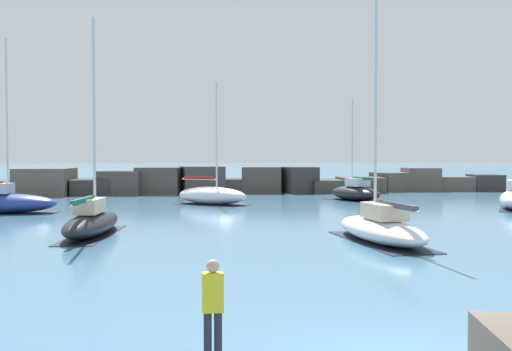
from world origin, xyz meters
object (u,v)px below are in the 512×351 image
Objects in this scene: sailboat_moored_1 at (355,192)px; sailboat_moored_7 at (212,195)px; sailboat_moored_2 at (92,221)px; person_on_rocks at (213,304)px; sailboat_moored_0 at (381,227)px.

sailboat_moored_7 is (-11.68, -1.87, -0.00)m from sailboat_moored_1.
sailboat_moored_2 is 5.56× the size of person_on_rocks.
sailboat_moored_1 is 25.34m from sailboat_moored_2.
person_on_rocks is at bearing -112.81° from sailboat_moored_1.
sailboat_moored_7 is at bearing 66.92° from sailboat_moored_2.
sailboat_moored_2 is (-12.01, 3.95, 0.03)m from sailboat_moored_0.
sailboat_moored_0 is at bearing -18.22° from sailboat_moored_2.
sailboat_moored_1 is 0.83× the size of sailboat_moored_2.
sailboat_moored_7 is 5.08× the size of person_on_rocks.
sailboat_moored_1 is 11.82m from sailboat_moored_7.
sailboat_moored_0 reaches higher than person_on_rocks.
sailboat_moored_1 reaches higher than person_on_rocks.
sailboat_moored_1 is at bearing 43.65° from sailboat_moored_2.
person_on_rocks is (-7.98, -12.57, 0.39)m from sailboat_moored_0.
sailboat_moored_0 is 1.24× the size of sailboat_moored_1.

